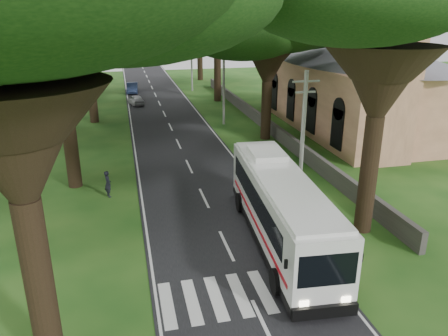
# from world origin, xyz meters

# --- Properties ---
(ground) EXTENTS (140.00, 140.00, 0.00)m
(ground) POSITION_xyz_m (0.00, 0.00, 0.00)
(ground) COLOR #174513
(ground) RESTS_ON ground
(road) EXTENTS (8.00, 120.00, 0.04)m
(road) POSITION_xyz_m (0.00, 25.00, 0.01)
(road) COLOR black
(road) RESTS_ON ground
(crosswalk) EXTENTS (8.00, 3.00, 0.01)m
(crosswalk) POSITION_xyz_m (0.00, -2.00, 0.00)
(crosswalk) COLOR silver
(crosswalk) RESTS_ON ground
(property_wall) EXTENTS (0.35, 50.00, 1.20)m
(property_wall) POSITION_xyz_m (9.00, 24.00, 0.60)
(property_wall) COLOR #383533
(property_wall) RESTS_ON ground
(church) EXTENTS (14.00, 24.00, 11.60)m
(church) POSITION_xyz_m (17.86, 21.55, 4.91)
(church) COLOR tan
(church) RESTS_ON ground
(pole_near) EXTENTS (1.60, 0.24, 8.00)m
(pole_near) POSITION_xyz_m (5.50, 6.00, 4.18)
(pole_near) COLOR gray
(pole_near) RESTS_ON ground
(pole_mid) EXTENTS (1.60, 0.24, 8.00)m
(pole_mid) POSITION_xyz_m (5.50, 26.00, 4.18)
(pole_mid) COLOR gray
(pole_mid) RESTS_ON ground
(pole_far) EXTENTS (1.60, 0.24, 8.00)m
(pole_far) POSITION_xyz_m (5.50, 46.00, 4.18)
(pole_far) COLOR gray
(pole_far) RESTS_ON ground
(tree_l_mida) EXTENTS (14.94, 14.94, 13.88)m
(tree_l_mida) POSITION_xyz_m (-8.00, 12.00, 10.62)
(tree_l_mida) COLOR black
(tree_l_mida) RESTS_ON ground
(tree_l_midb) EXTENTS (16.40, 16.40, 14.09)m
(tree_l_midb) POSITION_xyz_m (-7.50, 30.00, 10.56)
(tree_l_midb) COLOR black
(tree_l_midb) RESTS_ON ground
(tree_l_far) EXTENTS (15.40, 15.40, 15.50)m
(tree_l_far) POSITION_xyz_m (-8.50, 48.00, 12.13)
(tree_l_far) COLOR black
(tree_l_far) RESTS_ON ground
(tree_r_mida) EXTENTS (14.04, 14.04, 13.45)m
(tree_r_mida) POSITION_xyz_m (8.00, 20.00, 10.36)
(tree_r_mida) COLOR black
(tree_r_mida) RESTS_ON ground
(tree_r_far) EXTENTS (14.23, 14.23, 15.17)m
(tree_r_far) POSITION_xyz_m (8.50, 56.00, 12.01)
(tree_r_far) COLOR black
(tree_r_far) RESTS_ON ground
(coach_bus) EXTENTS (3.59, 12.45, 3.62)m
(coach_bus) POSITION_xyz_m (2.70, 1.81, 1.95)
(coach_bus) COLOR white
(coach_bus) RESTS_ON ground
(distant_car_a) EXTENTS (2.19, 3.81, 1.22)m
(distant_car_a) POSITION_xyz_m (-2.88, 37.72, 0.64)
(distant_car_a) COLOR #9F9FA3
(distant_car_a) RESTS_ON road
(distant_car_b) EXTENTS (1.76, 4.33, 1.40)m
(distant_car_b) POSITION_xyz_m (-3.00, 46.20, 0.73)
(distant_car_b) COLOR navy
(distant_car_b) RESTS_ON road
(pedestrian) EXTENTS (0.59, 0.73, 1.72)m
(pedestrian) POSITION_xyz_m (-5.80, 9.69, 0.86)
(pedestrian) COLOR black
(pedestrian) RESTS_ON ground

